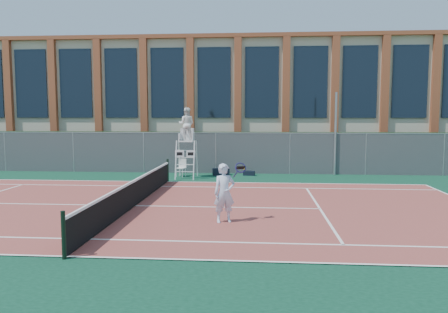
# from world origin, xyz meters

# --- Properties ---
(ground) EXTENTS (120.00, 120.00, 0.00)m
(ground) POSITION_xyz_m (0.00, 0.00, 0.00)
(ground) COLOR #233814
(apron) EXTENTS (36.00, 20.00, 0.01)m
(apron) POSITION_xyz_m (0.00, 1.00, 0.01)
(apron) COLOR #0B3421
(apron) RESTS_ON ground
(tennis_court) EXTENTS (23.77, 10.97, 0.02)m
(tennis_court) POSITION_xyz_m (0.00, 0.00, 0.02)
(tennis_court) COLOR brown
(tennis_court) RESTS_ON apron
(tennis_net) EXTENTS (0.10, 11.30, 1.10)m
(tennis_net) POSITION_xyz_m (0.00, 0.00, 0.54)
(tennis_net) COLOR black
(tennis_net) RESTS_ON ground
(fence) EXTENTS (40.00, 0.06, 2.20)m
(fence) POSITION_xyz_m (0.00, 8.80, 1.10)
(fence) COLOR #595E60
(fence) RESTS_ON ground
(hedge) EXTENTS (40.00, 1.40, 2.20)m
(hedge) POSITION_xyz_m (0.00, 10.00, 1.10)
(hedge) COLOR black
(hedge) RESTS_ON ground
(building) EXTENTS (45.00, 10.60, 8.22)m
(building) POSITION_xyz_m (0.00, 17.95, 4.15)
(building) COLOR beige
(building) RESTS_ON ground
(steel_pole) EXTENTS (0.12, 0.12, 4.37)m
(steel_pole) POSITION_xyz_m (8.37, 8.70, 2.19)
(steel_pole) COLOR #9EA0A5
(steel_pole) RESTS_ON ground
(umpire_chair) EXTENTS (1.00, 1.55, 3.60)m
(umpire_chair) POSITION_xyz_m (0.68, 7.05, 2.63)
(umpire_chair) COLOR white
(umpire_chair) RESTS_ON ground
(plastic_chair) EXTENTS (0.54, 0.54, 0.93)m
(plastic_chair) POSITION_xyz_m (0.36, 7.39, 0.55)
(plastic_chair) COLOR silver
(plastic_chair) RESTS_ON apron
(sports_bag_near) EXTENTS (0.92, 0.56, 0.37)m
(sports_bag_near) POSITION_xyz_m (2.34, 8.03, 0.19)
(sports_bag_near) COLOR black
(sports_bag_near) RESTS_ON apron
(sports_bag_far) EXTENTS (0.63, 0.33, 0.24)m
(sports_bag_far) POSITION_xyz_m (3.83, 8.05, 0.13)
(sports_bag_far) COLOR black
(sports_bag_far) RESTS_ON apron
(tennis_player) EXTENTS (1.03, 0.75, 1.76)m
(tennis_player) POSITION_xyz_m (3.31, -2.07, 0.91)
(tennis_player) COLOR silver
(tennis_player) RESTS_ON tennis_court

